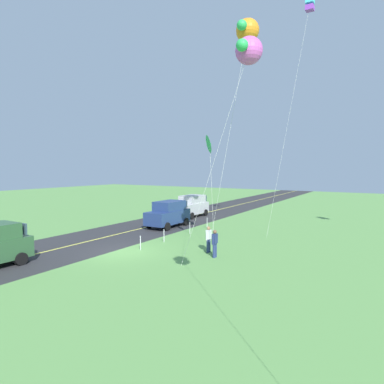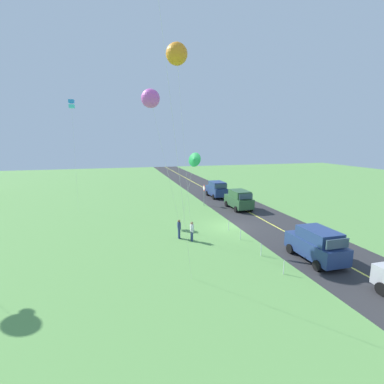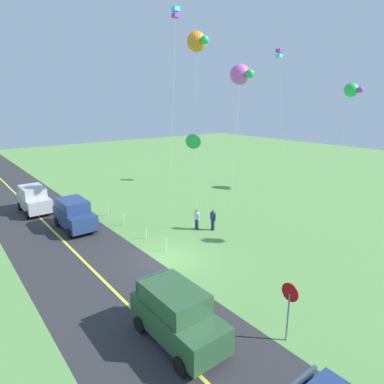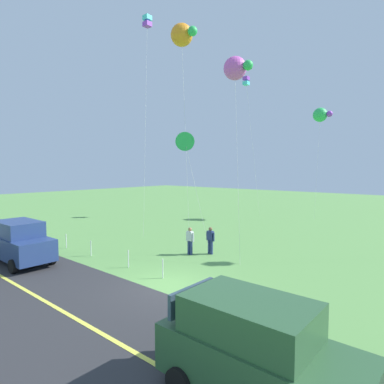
# 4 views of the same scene
# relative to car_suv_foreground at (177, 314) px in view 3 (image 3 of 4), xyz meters

# --- Properties ---
(ground_plane) EXTENTS (120.00, 120.00, 0.10)m
(ground_plane) POSITION_rel_car_suv_foreground_xyz_m (-6.19, 3.53, -1.20)
(ground_plane) COLOR #60994C
(asphalt_road) EXTENTS (120.00, 7.00, 0.00)m
(asphalt_road) POSITION_rel_car_suv_foreground_xyz_m (-6.19, -0.47, -1.15)
(asphalt_road) COLOR #2D2D30
(asphalt_road) RESTS_ON ground
(road_centre_stripe) EXTENTS (120.00, 0.16, 0.00)m
(road_centre_stripe) POSITION_rel_car_suv_foreground_xyz_m (-6.19, -0.47, -1.15)
(road_centre_stripe) COLOR #E5E04C
(road_centre_stripe) RESTS_ON asphalt_road
(car_suv_foreground) EXTENTS (4.40, 2.12, 2.24)m
(car_suv_foreground) POSITION_rel_car_suv_foreground_xyz_m (0.00, 0.00, 0.00)
(car_suv_foreground) COLOR #2D5633
(car_suv_foreground) RESTS_ON ground
(car_parked_west_far) EXTENTS (4.40, 2.12, 2.24)m
(car_parked_west_far) POSITION_rel_car_suv_foreground_xyz_m (-20.76, -0.36, 0.00)
(car_parked_west_far) COLOR #B7B7BC
(car_parked_west_far) RESTS_ON ground
(car_parked_west_near) EXTENTS (4.40, 2.12, 2.24)m
(car_parked_west_near) POSITION_rel_car_suv_foreground_xyz_m (-14.65, 1.02, 0.00)
(car_parked_west_near) COLOR navy
(car_parked_west_near) RESTS_ON ground
(stop_sign) EXTENTS (0.76, 0.08, 2.56)m
(stop_sign) POSITION_rel_car_suv_foreground_xyz_m (2.75, 3.43, 0.65)
(stop_sign) COLOR gray
(stop_sign) RESTS_ON ground
(person_adult_near) EXTENTS (0.58, 0.22, 1.60)m
(person_adult_near) POSITION_rel_car_suv_foreground_xyz_m (-8.86, 8.15, -0.29)
(person_adult_near) COLOR navy
(person_adult_near) RESTS_ON ground
(person_adult_companion) EXTENTS (0.58, 0.22, 1.60)m
(person_adult_companion) POSITION_rel_car_suv_foreground_xyz_m (-8.02, 9.01, -0.29)
(person_adult_companion) COLOR navy
(person_adult_companion) RESTS_ON ground
(kite_red_low) EXTENTS (2.73, 2.26, 14.17)m
(kite_red_low) POSITION_rel_car_suv_foreground_xyz_m (-10.81, 9.70, 12.31)
(kite_red_low) COLOR silver
(kite_red_low) RESTS_ON ground
(kite_blue_mid) EXTENTS (1.69, 1.48, 7.15)m
(kite_blue_mid) POSITION_rel_car_suv_foreground_xyz_m (-9.15, 8.05, 5.42)
(kite_blue_mid) COLOR silver
(kite_blue_mid) RESTS_ON ground
(kite_yellow_high) EXTENTS (2.91, 3.46, 11.81)m
(kite_yellow_high) POSITION_rel_car_suv_foreground_xyz_m (-7.67, 11.06, 9.96)
(kite_yellow_high) COLOR silver
(kite_yellow_high) RESTS_ON ground
(kite_green_far) EXTENTS (1.90, 2.67, 11.11)m
(kite_green_far) POSITION_rel_car_suv_foreground_xyz_m (-8.05, 27.32, 9.26)
(kite_green_far) COLOR silver
(kite_green_far) RESTS_ON ground
(kite_pink_drift) EXTENTS (1.79, 0.88, 14.67)m
(kite_pink_drift) POSITION_rel_car_suv_foreground_xyz_m (-14.76, 24.11, 13.03)
(kite_pink_drift) COLOR silver
(kite_pink_drift) RESTS_ON ground
(kite_orange_near) EXTENTS (2.14, 2.55, 17.22)m
(kite_orange_near) POSITION_rel_car_suv_foreground_xyz_m (-16.70, 12.04, 15.55)
(kite_orange_near) COLOR silver
(kite_orange_near) RESTS_ON ground
(fence_post_0) EXTENTS (0.05, 0.05, 0.90)m
(fence_post_0) POSITION_rel_car_suv_foreground_xyz_m (-15.82, 4.23, -0.70)
(fence_post_0) COLOR silver
(fence_post_0) RESTS_ON ground
(fence_post_1) EXTENTS (0.05, 0.05, 0.90)m
(fence_post_1) POSITION_rel_car_suv_foreground_xyz_m (-13.03, 4.23, -0.70)
(fence_post_1) COLOR silver
(fence_post_1) RESTS_ON ground
(fence_post_2) EXTENTS (0.05, 0.05, 0.90)m
(fence_post_2) POSITION_rel_car_suv_foreground_xyz_m (-9.63, 4.23, -0.70)
(fence_post_2) COLOR silver
(fence_post_2) RESTS_ON ground
(fence_post_3) EXTENTS (0.05, 0.05, 0.90)m
(fence_post_3) POSITION_rel_car_suv_foreground_xyz_m (-7.14, 4.23, -0.70)
(fence_post_3) COLOR silver
(fence_post_3) RESTS_ON ground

